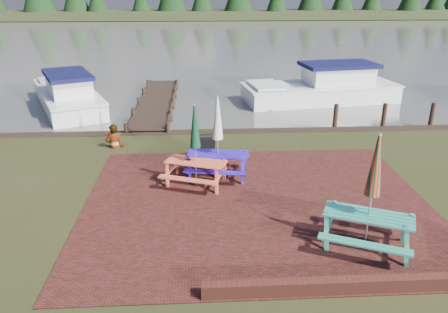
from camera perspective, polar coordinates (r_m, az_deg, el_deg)
ground at (r=10.71m, az=5.03°, el=-8.67°), size 120.00×120.00×0.00m
paving at (r=11.57m, az=4.34°, el=-6.12°), size 9.00×7.50×0.02m
brick_wall at (r=9.26m, az=20.98°, el=-14.55°), size 6.21×1.79×0.30m
water at (r=46.47m, az=-1.51°, el=15.11°), size 120.00×60.00×0.02m
picnic_table_teal at (r=9.88m, az=18.48°, el=-6.59°), size 2.39×2.28×2.59m
picnic_table_red at (r=12.31m, az=-3.72°, el=-0.15°), size 2.11×2.00×2.35m
picnic_table_blue at (r=12.76m, az=-0.81°, el=0.89°), size 2.03×1.87×2.46m
chalkboard at (r=14.25m, az=-2.18°, el=1.23°), size 0.52×0.55×0.80m
jetty at (r=21.18m, az=-8.78°, el=7.05°), size 1.76×9.08×1.00m
boat_jetty at (r=22.15m, az=-19.70°, el=7.44°), size 4.96×7.22×1.99m
boat_near at (r=22.71m, az=12.85°, el=8.57°), size 8.01×3.80×2.08m
person at (r=15.55m, az=-14.33°, el=4.05°), size 0.63×0.42×1.71m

